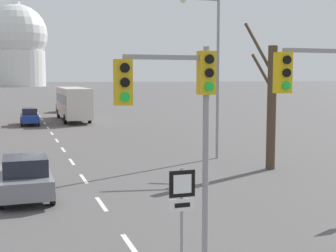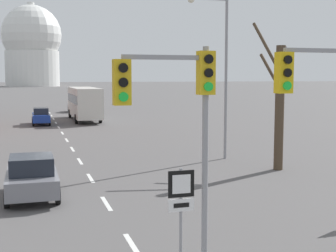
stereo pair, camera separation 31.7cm
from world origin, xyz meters
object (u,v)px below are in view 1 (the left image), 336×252
(sedan_near_right, at_px, (30,116))
(sedan_mid_centre, at_px, (26,178))
(traffic_signal_centre_tall, at_px, (179,105))
(sedan_near_left, at_px, (64,106))
(route_sign_post, at_px, (182,205))
(traffic_signal_near_right, at_px, (332,95))
(city_bus, at_px, (73,101))
(street_lamp_right, at_px, (211,62))

(sedan_near_right, xyz_separation_m, sedan_mid_centre, (-1.12, -28.42, -0.01))
(traffic_signal_centre_tall, height_order, sedan_near_left, traffic_signal_centre_tall)
(route_sign_post, bearing_deg, sedan_near_right, 93.10)
(sedan_near_right, height_order, sedan_mid_centre, sedan_mid_centre)
(traffic_signal_near_right, xyz_separation_m, sedan_mid_centre, (-7.11, 8.62, -3.37))
(route_sign_post, xyz_separation_m, city_bus, (2.54, 40.29, 0.24))
(sedan_mid_centre, bearing_deg, sedan_near_left, 82.30)
(sedan_near_left, height_order, sedan_mid_centre, sedan_near_left)
(street_lamp_right, height_order, sedan_near_left, street_lamp_right)
(traffic_signal_near_right, height_order, street_lamp_right, street_lamp_right)
(city_bus, bearing_deg, route_sign_post, -93.60)
(street_lamp_right, height_order, city_bus, street_lamp_right)
(traffic_signal_near_right, bearing_deg, city_bus, 92.05)
(traffic_signal_centre_tall, relative_size, traffic_signal_near_right, 0.96)
(sedan_near_left, height_order, city_bus, city_bus)
(sedan_near_right, bearing_deg, sedan_near_left, 72.81)
(traffic_signal_centre_tall, height_order, street_lamp_right, street_lamp_right)
(traffic_signal_centre_tall, height_order, route_sign_post, traffic_signal_centre_tall)
(sedan_mid_centre, bearing_deg, route_sign_post, -70.28)
(traffic_signal_centre_tall, bearing_deg, street_lamp_right, 63.89)
(sedan_mid_centre, bearing_deg, traffic_signal_centre_tall, -70.42)
(city_bus, bearing_deg, sedan_near_left, 88.65)
(sedan_near_left, relative_size, sedan_mid_centre, 0.98)
(traffic_signal_centre_tall, xyz_separation_m, traffic_signal_near_right, (4.03, 0.04, 0.17))
(traffic_signal_centre_tall, relative_size, sedan_near_right, 1.16)
(route_sign_post, distance_m, sedan_near_left, 52.89)
(sedan_near_right, relative_size, sedan_mid_centre, 1.18)
(sedan_near_right, relative_size, city_bus, 0.42)
(sedan_near_right, xyz_separation_m, city_bus, (4.55, 3.14, 1.20))
(sedan_near_right, bearing_deg, route_sign_post, -86.90)
(sedan_mid_centre, bearing_deg, city_bus, 79.82)
(route_sign_post, height_order, sedan_near_left, route_sign_post)
(sedan_near_left, bearing_deg, sedan_near_right, -107.19)
(traffic_signal_near_right, distance_m, city_bus, 40.25)
(traffic_signal_centre_tall, relative_size, sedan_near_left, 1.40)
(route_sign_post, xyz_separation_m, sedan_near_right, (-2.01, 37.15, -0.97))
(traffic_signal_centre_tall, xyz_separation_m, city_bus, (2.59, 40.21, -1.99))
(traffic_signal_near_right, xyz_separation_m, city_bus, (-1.44, 40.17, -2.15))
(traffic_signal_near_right, bearing_deg, street_lamp_right, 77.89)
(street_lamp_right, bearing_deg, traffic_signal_near_right, -102.11)
(route_sign_post, xyz_separation_m, street_lamp_right, (7.10, 14.66, 3.66))
(traffic_signal_near_right, distance_m, sedan_near_left, 52.81)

